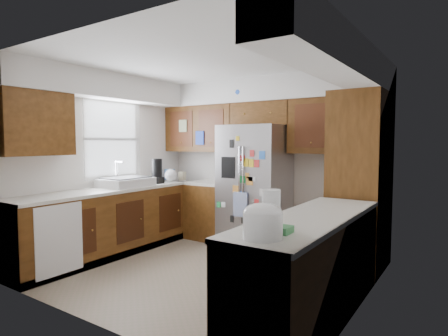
{
  "coord_description": "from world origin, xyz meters",
  "views": [
    {
      "loc": [
        2.65,
        -3.56,
        1.56
      ],
      "look_at": [
        0.03,
        0.35,
        1.23
      ],
      "focal_mm": 30.0,
      "sensor_mm": 36.0,
      "label": 1
    }
  ],
  "objects_px": {
    "paper_towel": "(271,210)",
    "pantry": "(360,182)",
    "fridge": "(255,187)",
    "rice_cooker": "(263,220)"
  },
  "relations": [
    {
      "from": "pantry",
      "to": "fridge",
      "type": "xyz_separation_m",
      "value": [
        -1.5,
        0.05,
        -0.17
      ]
    },
    {
      "from": "pantry",
      "to": "paper_towel",
      "type": "distance_m",
      "value": 2.31
    },
    {
      "from": "pantry",
      "to": "fridge",
      "type": "bearing_deg",
      "value": 177.94
    },
    {
      "from": "rice_cooker",
      "to": "pantry",
      "type": "bearing_deg",
      "value": 89.99
    },
    {
      "from": "pantry",
      "to": "rice_cooker",
      "type": "height_order",
      "value": "pantry"
    },
    {
      "from": "pantry",
      "to": "rice_cooker",
      "type": "distance_m",
      "value": 2.53
    },
    {
      "from": "paper_towel",
      "to": "pantry",
      "type": "bearing_deg",
      "value": 88.78
    },
    {
      "from": "pantry",
      "to": "fridge",
      "type": "distance_m",
      "value": 1.51
    },
    {
      "from": "rice_cooker",
      "to": "paper_towel",
      "type": "height_order",
      "value": "paper_towel"
    },
    {
      "from": "fridge",
      "to": "paper_towel",
      "type": "height_order",
      "value": "fridge"
    }
  ]
}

